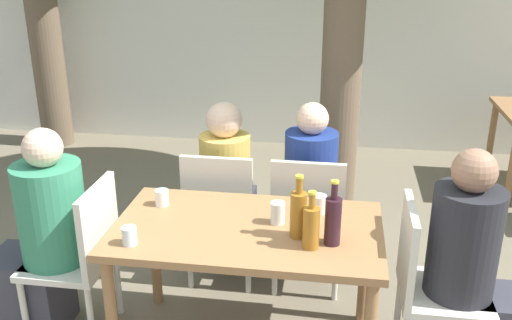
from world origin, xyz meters
name	(u,v)px	position (x,y,z in m)	size (l,w,h in m)	color
cafe_building_wall	(303,15)	(0.00, 3.49, 1.40)	(10.00, 0.08, 2.80)	white
dining_table_front	(247,242)	(0.00, 0.00, 0.66)	(1.37, 0.79, 0.75)	#996B42
patio_chair_0	(82,251)	(-0.92, 0.00, 0.52)	(0.44, 0.44, 0.92)	beige
patio_chair_1	(428,279)	(0.92, 0.00, 0.52)	(0.44, 0.44, 0.92)	beige
patio_chair_2	(221,209)	(-0.27, 0.63, 0.52)	(0.44, 0.44, 0.92)	beige
patio_chair_3	(308,215)	(0.27, 0.63, 0.52)	(0.44, 0.44, 0.92)	beige
person_seated_0	(42,244)	(-1.15, 0.00, 0.55)	(0.58, 0.36, 1.22)	#383842
person_seated_1	(477,279)	(1.15, 0.00, 0.55)	(0.57, 0.34, 1.23)	#383842
person_seated_2	(228,193)	(-0.27, 0.87, 0.53)	(0.33, 0.56, 1.19)	#383842
person_seated_3	(310,198)	(0.27, 0.87, 0.54)	(0.33, 0.57, 1.21)	#383842
amber_bottle_0	(311,226)	(0.33, -0.17, 0.86)	(0.08, 0.08, 0.29)	#9E661E
wine_bottle_1	(333,220)	(0.43, -0.11, 0.88)	(0.08, 0.08, 0.33)	#331923
amber_bottle_2	(298,213)	(0.26, -0.06, 0.88)	(0.08, 0.08, 0.33)	#9E661E
drinking_glass_0	(278,213)	(0.15, 0.06, 0.81)	(0.08, 0.08, 0.12)	silver
drinking_glass_1	(319,204)	(0.36, 0.22, 0.80)	(0.08, 0.08, 0.10)	silver
drinking_glass_2	(162,198)	(-0.51, 0.18, 0.80)	(0.08, 0.08, 0.09)	silver
drinking_glass_3	(129,236)	(-0.53, -0.26, 0.80)	(0.07, 0.07, 0.09)	silver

